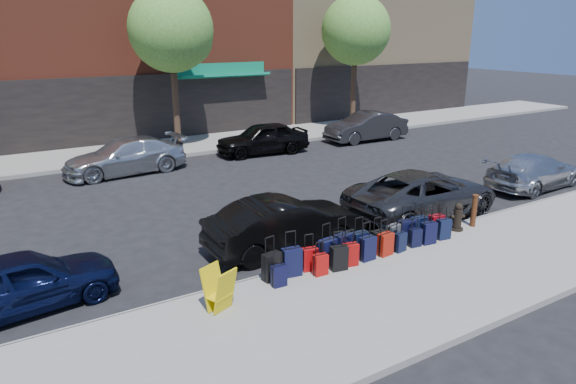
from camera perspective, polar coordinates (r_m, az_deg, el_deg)
ground at (r=16.60m, az=-2.45°, el=-1.67°), size 120.00×120.00×0.00m
sidewalk_near at (r=11.76m, az=13.38°, el=-10.12°), size 60.00×4.00×0.15m
sidewalk_far at (r=25.49m, az=-13.48°, el=4.79°), size 60.00×4.00×0.15m
curb_near at (r=13.10m, az=7.18°, el=-6.80°), size 60.00×0.08×0.15m
curb_far at (r=23.62m, az=-11.93°, el=3.92°), size 60.00×0.08×0.15m
tree_center at (r=24.66m, az=-12.52°, el=16.97°), size 3.80×3.80×7.27m
tree_right at (r=29.85m, az=7.75°, el=17.21°), size 3.80×3.80×7.27m
suitcase_front_0 at (r=11.42m, az=-1.80°, el=-8.28°), size 0.45×0.29×1.01m
suitcase_front_1 at (r=11.60m, az=0.42°, el=-7.78°), size 0.47×0.30×1.05m
suitcase_front_2 at (r=11.88m, az=2.42°, el=-7.46°), size 0.39×0.26×0.88m
suitcase_front_3 at (r=12.17m, az=4.43°, el=-6.64°), size 0.44×0.28×1.01m
suitcase_front_4 at (r=12.41m, az=6.17°, el=-6.10°), size 0.48×0.31×1.08m
suitcase_front_5 at (r=12.74m, az=7.97°, el=-5.70°), size 0.41×0.23×0.98m
suitcase_front_6 at (r=13.02m, az=9.98°, el=-5.40°), size 0.37×0.21×0.90m
suitcase_front_7 at (r=13.41m, az=11.61°, el=-4.75°), size 0.42×0.29×0.93m
suitcase_front_8 at (r=13.68m, az=13.01°, el=-4.30°), size 0.45×0.30×1.00m
suitcase_front_9 at (r=13.99m, az=14.32°, el=-3.92°), size 0.44×0.29×1.00m
suitcase_front_10 at (r=14.36m, az=16.15°, el=-3.58°), size 0.41×0.26×0.94m
suitcase_back_0 at (r=11.19m, az=-1.01°, el=-9.30°), size 0.33×0.20×0.77m
suitcase_back_2 at (r=11.69m, az=3.61°, el=-8.05°), size 0.34×0.21×0.79m
suitcase_back_3 at (r=11.94m, az=5.67°, el=-7.31°), size 0.42×0.29×0.93m
suitcase_back_4 at (r=12.19m, az=6.92°, el=-6.91°), size 0.40×0.27×0.88m
suitcase_back_5 at (r=12.52m, az=8.80°, el=-6.21°), size 0.41×0.25×0.95m
suitcase_back_6 at (r=12.86m, az=10.76°, el=-5.72°), size 0.40×0.25×0.91m
suitcase_back_7 at (r=13.16m, az=12.33°, el=-5.45°), size 0.35×0.24×0.79m
suitcase_back_8 at (r=13.54m, az=13.93°, el=-4.94°), size 0.34×0.22×0.77m
suitcase_back_9 at (r=13.79m, az=15.34°, el=-4.42°), size 0.41×0.27×0.93m
suitcase_back_10 at (r=14.21m, az=16.89°, el=-3.96°), size 0.40×0.27×0.88m
fire_hydrant at (r=14.93m, az=18.33°, el=-2.72°), size 0.40×0.35×0.78m
bollard at (r=15.32m, az=19.97°, el=-1.90°), size 0.17×0.17×0.93m
display_rack at (r=10.30m, az=-7.67°, el=-10.68°), size 0.67×0.70×0.89m
car_near_0 at (r=11.72m, az=-27.39°, el=-8.82°), size 3.82×1.92×1.25m
car_near_1 at (r=13.20m, az=-0.31°, el=-3.60°), size 4.20×1.52×1.38m
car_near_2 at (r=16.16m, az=14.76°, el=-0.17°), size 5.11×2.46×1.40m
car_near_3 at (r=20.51m, az=25.73°, el=2.11°), size 4.37×1.96×1.24m
car_far_1 at (r=21.40m, az=-17.67°, el=3.80°), size 4.91×2.28×1.39m
car_far_2 at (r=23.80m, az=-2.85°, el=5.99°), size 4.41×2.12×1.45m
car_far_3 at (r=27.03m, az=8.67°, el=7.19°), size 4.48×1.63×1.47m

